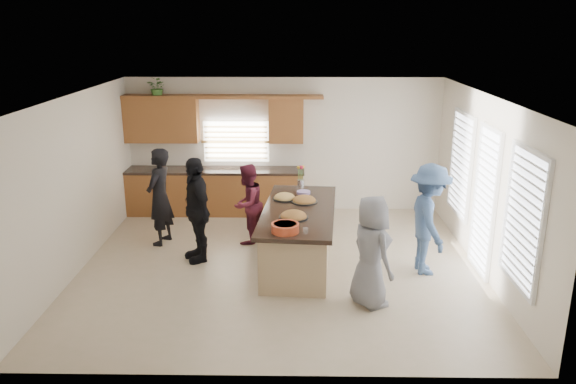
{
  "coord_description": "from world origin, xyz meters",
  "views": [
    {
      "loc": [
        0.27,
        -8.52,
        3.88
      ],
      "look_at": [
        0.13,
        0.44,
        1.15
      ],
      "focal_mm": 35.0,
      "sensor_mm": 36.0,
      "label": 1
    }
  ],
  "objects_px": {
    "woman_left_front": "(196,210)",
    "woman_right_front": "(371,252)",
    "woman_left_back": "(160,197)",
    "woman_right_back": "(429,219)",
    "island": "(299,237)",
    "salad_bowl": "(285,227)",
    "woman_left_mid": "(247,204)"
  },
  "relations": [
    {
      "from": "island",
      "to": "salad_bowl",
      "type": "height_order",
      "value": "salad_bowl"
    },
    {
      "from": "woman_left_back",
      "to": "woman_left_front",
      "type": "bearing_deg",
      "value": 61.64
    },
    {
      "from": "salad_bowl",
      "to": "woman_left_back",
      "type": "relative_size",
      "value": 0.23
    },
    {
      "from": "island",
      "to": "woman_left_front",
      "type": "relative_size",
      "value": 1.56
    },
    {
      "from": "island",
      "to": "woman_right_back",
      "type": "relative_size",
      "value": 1.56
    },
    {
      "from": "woman_left_back",
      "to": "woman_left_front",
      "type": "distance_m",
      "value": 1.06
    },
    {
      "from": "woman_right_back",
      "to": "woman_right_front",
      "type": "distance_m",
      "value": 1.52
    },
    {
      "from": "woman_left_mid",
      "to": "woman_right_back",
      "type": "relative_size",
      "value": 0.82
    },
    {
      "from": "island",
      "to": "woman_right_front",
      "type": "xyz_separation_m",
      "value": [
        1.0,
        -1.43,
        0.36
      ]
    },
    {
      "from": "salad_bowl",
      "to": "woman_right_back",
      "type": "relative_size",
      "value": 0.23
    },
    {
      "from": "island",
      "to": "woman_right_back",
      "type": "xyz_separation_m",
      "value": [
        2.05,
        -0.32,
        0.44
      ]
    },
    {
      "from": "island",
      "to": "woman_left_mid",
      "type": "distance_m",
      "value": 1.33
    },
    {
      "from": "salad_bowl",
      "to": "woman_left_front",
      "type": "relative_size",
      "value": 0.23
    },
    {
      "from": "woman_left_front",
      "to": "woman_right_front",
      "type": "bearing_deg",
      "value": 34.05
    },
    {
      "from": "salad_bowl",
      "to": "woman_left_back",
      "type": "height_order",
      "value": "woman_left_back"
    },
    {
      "from": "island",
      "to": "woman_right_back",
      "type": "bearing_deg",
      "value": -4.26
    },
    {
      "from": "woman_left_mid",
      "to": "island",
      "type": "bearing_deg",
      "value": 72.73
    },
    {
      "from": "woman_left_mid",
      "to": "woman_right_front",
      "type": "xyz_separation_m",
      "value": [
        1.93,
        -2.34,
        0.08
      ]
    },
    {
      "from": "woman_left_mid",
      "to": "woman_right_back",
      "type": "distance_m",
      "value": 3.22
    },
    {
      "from": "woman_left_back",
      "to": "island",
      "type": "bearing_deg",
      "value": 85.66
    },
    {
      "from": "salad_bowl",
      "to": "woman_left_mid",
      "type": "relative_size",
      "value": 0.28
    },
    {
      "from": "salad_bowl",
      "to": "woman_right_front",
      "type": "height_order",
      "value": "woman_right_front"
    },
    {
      "from": "island",
      "to": "woman_left_mid",
      "type": "height_order",
      "value": "woman_left_mid"
    },
    {
      "from": "woman_right_front",
      "to": "woman_right_back",
      "type": "bearing_deg",
      "value": -69.72
    },
    {
      "from": "salad_bowl",
      "to": "woman_right_back",
      "type": "xyz_separation_m",
      "value": [
        2.25,
        0.73,
        -0.13
      ]
    },
    {
      "from": "woman_left_front",
      "to": "woman_left_mid",
      "type": "bearing_deg",
      "value": 109.47
    },
    {
      "from": "salad_bowl",
      "to": "woman_left_mid",
      "type": "distance_m",
      "value": 2.11
    },
    {
      "from": "salad_bowl",
      "to": "woman_left_front",
      "type": "height_order",
      "value": "woman_left_front"
    },
    {
      "from": "island",
      "to": "woman_left_mid",
      "type": "xyz_separation_m",
      "value": [
        -0.93,
        0.91,
        0.28
      ]
    },
    {
      "from": "woman_left_back",
      "to": "woman_right_back",
      "type": "relative_size",
      "value": 0.99
    },
    {
      "from": "island",
      "to": "woman_right_front",
      "type": "height_order",
      "value": "woman_right_front"
    },
    {
      "from": "woman_left_mid",
      "to": "woman_left_front",
      "type": "bearing_deg",
      "value": -17.11
    }
  ]
}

